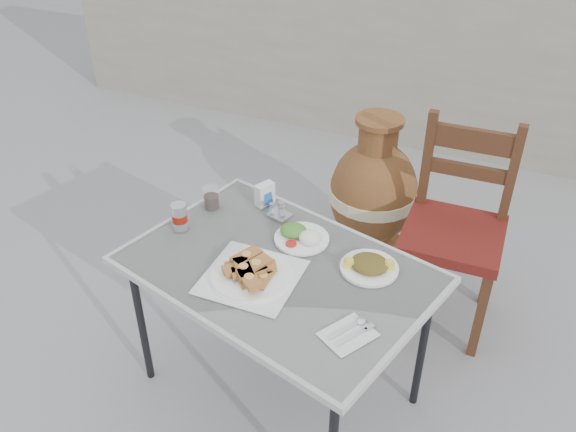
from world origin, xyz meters
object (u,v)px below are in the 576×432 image
at_px(cola_glass, 211,199).
at_px(terracotta_urn, 373,194).
at_px(salad_chopped_plate, 369,265).
at_px(soda_can, 179,217).
at_px(chair, 455,227).
at_px(salad_rice_plate, 301,236).
at_px(pide_plate, 251,271).
at_px(napkin_holder, 265,194).
at_px(condiment_caddy, 279,212).
at_px(cafe_table, 278,276).

bearing_deg(cola_glass, terracotta_urn, 60.51).
height_order(salad_chopped_plate, cola_glass, cola_glass).
xyz_separation_m(soda_can, chair, (0.99, 0.70, -0.22)).
distance_m(salad_rice_plate, terracotta_urn, 0.95).
bearing_deg(pide_plate, soda_can, 158.18).
bearing_deg(napkin_holder, pide_plate, -44.69).
xyz_separation_m(soda_can, cola_glass, (0.04, 0.18, -0.01)).
bearing_deg(pide_plate, terracotta_urn, 84.29).
height_order(salad_rice_plate, soda_can, soda_can).
distance_m(soda_can, chair, 1.23).
bearing_deg(terracotta_urn, condiment_caddy, -103.44).
xyz_separation_m(chair, terracotta_urn, (-0.47, 0.32, -0.13)).
relative_size(salad_chopped_plate, napkin_holder, 2.20).
relative_size(salad_chopped_plate, condiment_caddy, 1.96).
distance_m(cafe_table, condiment_caddy, 0.33).
height_order(cafe_table, salad_chopped_plate, salad_chopped_plate).
bearing_deg(cafe_table, pide_plate, -122.61).
bearing_deg(chair, condiment_caddy, -146.67).
relative_size(salad_chopped_plate, terracotta_urn, 0.26).
distance_m(salad_rice_plate, condiment_caddy, 0.19).
distance_m(cola_glass, condiment_caddy, 0.29).
height_order(cafe_table, cola_glass, cola_glass).
distance_m(pide_plate, chair, 1.06).
relative_size(pide_plate, salad_rice_plate, 1.56).
distance_m(pide_plate, cola_glass, 0.49).
relative_size(cafe_table, condiment_caddy, 11.48).
height_order(salad_chopped_plate, chair, chair).
height_order(cola_glass, condiment_caddy, cola_glass).
bearing_deg(soda_can, salad_rice_plate, 14.57).
relative_size(cafe_table, cola_glass, 12.87).
bearing_deg(soda_can, cafe_table, -7.87).
bearing_deg(condiment_caddy, napkin_holder, 146.72).
height_order(cafe_table, napkin_holder, napkin_holder).
bearing_deg(salad_rice_plate, cola_glass, 172.25).
bearing_deg(condiment_caddy, chair, 34.99).
bearing_deg(pide_plate, napkin_holder, 109.65).
bearing_deg(condiment_caddy, pide_plate, -80.02).
bearing_deg(terracotta_urn, salad_chopped_plate, -75.04).
xyz_separation_m(pide_plate, chair, (0.59, 0.86, -0.20)).
bearing_deg(napkin_holder, soda_can, -102.55).
height_order(condiment_caddy, chair, chair).
xyz_separation_m(salad_rice_plate, condiment_caddy, (-0.15, 0.11, 0.00)).
xyz_separation_m(soda_can, terracotta_urn, (0.52, 1.02, -0.35)).
relative_size(pide_plate, napkin_holder, 3.44).
distance_m(pide_plate, condiment_caddy, 0.40).
xyz_separation_m(napkin_holder, terracotta_urn, (0.28, 0.72, -0.34)).
bearing_deg(soda_can, salad_chopped_plate, 4.15).
xyz_separation_m(pide_plate, terracotta_urn, (0.12, 1.18, -0.33)).
xyz_separation_m(condiment_caddy, chair, (0.66, 0.46, -0.19)).
height_order(salad_rice_plate, cola_glass, cola_glass).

